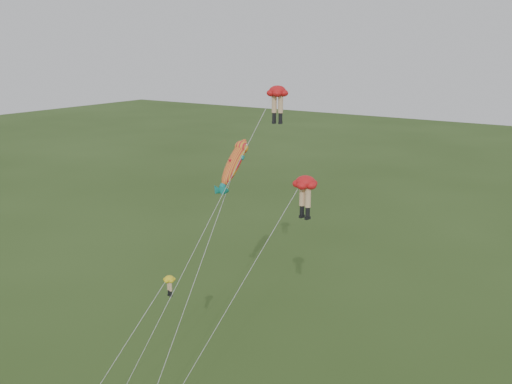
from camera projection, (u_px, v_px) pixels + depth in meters
The scene contains 4 objects.
legs_kite_red_high at pixel (273, 102), 33.06m from camera, with size 7.14×9.77×19.76m.
legs_kite_red_mid at pixel (302, 190), 29.92m from camera, with size 7.43×6.91×15.42m.
legs_kite_yellow at pixel (161, 292), 34.37m from camera, with size 3.18×6.91×8.51m.
fish_kite at pixel (234, 164), 34.56m from camera, with size 1.40×10.31×16.68m.
Camera 1 is at (21.03, -21.51, 22.06)m, focal length 40.00 mm.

